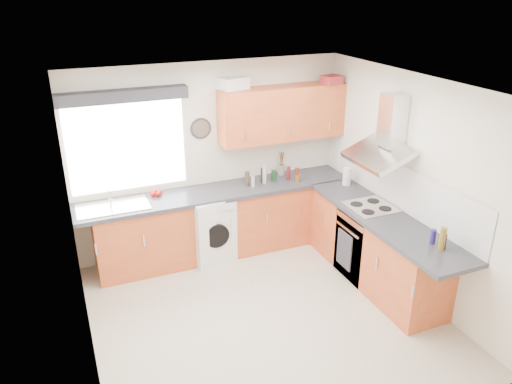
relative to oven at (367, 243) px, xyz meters
name	(u,v)px	position (x,y,z in m)	size (l,w,h in m)	color
ground_plane	(265,315)	(-1.50, -0.30, -0.42)	(3.60, 3.60, 0.00)	beige
ceiling	(267,88)	(-1.50, -0.30, 2.08)	(3.60, 3.60, 0.02)	white
wall_back	(210,158)	(-1.50, 1.50, 0.82)	(3.60, 0.02, 2.50)	silver
wall_front	(370,315)	(-1.50, -2.10, 0.82)	(3.60, 0.02, 2.50)	silver
wall_left	(78,247)	(-3.30, -0.30, 0.82)	(0.02, 3.60, 2.50)	silver
wall_right	(411,186)	(0.30, -0.30, 0.82)	(0.02, 3.60, 2.50)	silver
window	(127,146)	(-2.55, 1.49, 1.12)	(1.40, 0.02, 1.10)	white
window_blind	(123,96)	(-2.55, 1.40, 1.76)	(1.50, 0.18, 0.14)	#28282F
splashback	(393,183)	(0.29, 0.00, 0.75)	(0.01, 3.00, 0.54)	white
base_cab_back	(212,225)	(-1.60, 1.21, 0.01)	(3.00, 0.58, 0.86)	#AF4A24
base_cab_corner	(319,205)	(0.00, 1.20, 0.01)	(0.60, 0.60, 0.86)	#AF4A24
base_cab_right	(375,248)	(0.01, -0.15, 0.01)	(0.58, 2.10, 0.86)	#AF4A24
worktop_back	(219,192)	(-1.50, 1.20, 0.46)	(3.60, 0.62, 0.05)	#2B2B30
worktop_right	(386,220)	(0.00, -0.30, 0.46)	(0.62, 2.42, 0.05)	#2B2B30
sink	(112,204)	(-2.83, 1.20, 0.52)	(0.84, 0.46, 0.10)	silver
oven	(367,243)	(0.00, 0.00, 0.00)	(0.56, 0.58, 0.85)	black
hob_plate	(371,207)	(0.00, 0.00, 0.49)	(0.52, 0.52, 0.01)	silver
extractor_hood	(385,137)	(0.10, 0.00, 1.34)	(0.52, 0.78, 0.66)	silver
upper_cabinets	(282,113)	(-0.55, 1.32, 1.38)	(1.70, 0.35, 0.70)	#AF4A24
washing_machine	(210,226)	(-1.65, 1.16, 0.02)	(0.60, 0.58, 0.88)	white
wall_clock	(201,129)	(-1.62, 1.48, 1.24)	(0.27, 0.27, 0.04)	#28282F
casserole	(233,83)	(-1.20, 1.42, 1.80)	(0.35, 0.26, 0.15)	white
storage_box	(332,80)	(0.10, 1.22, 1.78)	(0.24, 0.20, 0.11)	#A4292E
utensil_pot	(281,170)	(-0.51, 1.40, 0.55)	(0.10, 0.10, 0.13)	gray
kitchen_roll	(347,176)	(0.12, 0.73, 0.60)	(0.11, 0.11, 0.23)	white
tomato_cluster	(156,193)	(-2.28, 1.35, 0.52)	(0.14, 0.14, 0.06)	#B90B0A
jar_0	(264,175)	(-0.86, 1.18, 0.61)	(0.05, 0.05, 0.25)	#B6A99B
jar_1	(262,175)	(-0.88, 1.23, 0.59)	(0.04, 0.04, 0.21)	black
jar_2	(297,175)	(-0.43, 1.08, 0.58)	(0.06, 0.06, 0.19)	#571C12
jar_3	(298,178)	(-0.43, 1.07, 0.53)	(0.07, 0.07, 0.10)	brown
jar_4	(247,179)	(-1.10, 1.20, 0.58)	(0.06, 0.06, 0.19)	#3A3120
jar_5	(253,182)	(-1.05, 1.14, 0.56)	(0.05, 0.05, 0.14)	#AD9F93
jar_6	(274,175)	(-0.71, 1.24, 0.56)	(0.07, 0.07, 0.15)	#14391B
jar_7	(288,173)	(-0.51, 1.19, 0.58)	(0.05, 0.05, 0.18)	maroon
bottle_0	(442,239)	(0.05, -1.13, 0.61)	(0.06, 0.06, 0.25)	brown
bottle_1	(433,237)	(0.07, -0.98, 0.56)	(0.06, 0.06, 0.16)	navy
bottle_2	(443,241)	(0.09, -1.10, 0.56)	(0.07, 0.07, 0.16)	black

